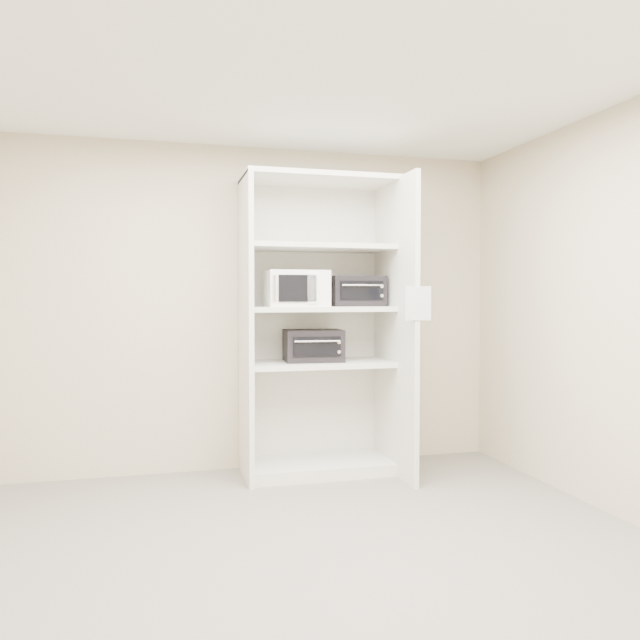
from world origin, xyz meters
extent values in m
cube|color=#6A6459|center=(0.00, 0.00, 0.00)|extent=(4.50, 4.00, 0.01)
cube|color=white|center=(0.00, 0.00, 2.70)|extent=(4.50, 4.00, 0.01)
cube|color=#C8B597|center=(0.00, 2.00, 1.35)|extent=(4.50, 0.02, 2.70)
cube|color=#C8B597|center=(0.00, -2.00, 1.35)|extent=(4.50, 0.02, 2.70)
cube|color=silver|center=(0.02, 1.68, 1.20)|extent=(0.04, 0.60, 2.40)
cube|color=silver|center=(1.22, 1.53, 1.20)|extent=(0.04, 0.90, 2.40)
cube|color=silver|center=(0.62, 1.99, 1.20)|extent=(1.24, 0.02, 2.40)
cube|color=silver|center=(0.62, 1.70, 0.05)|extent=(1.16, 0.56, 0.10)
cube|color=silver|center=(0.62, 1.70, 0.90)|extent=(1.16, 0.56, 0.04)
cube|color=silver|center=(0.62, 1.70, 1.35)|extent=(1.16, 0.56, 0.04)
cube|color=silver|center=(0.62, 1.70, 1.85)|extent=(1.16, 0.56, 0.04)
cube|color=silver|center=(0.62, 1.70, 2.40)|extent=(1.24, 0.60, 0.04)
cube|color=white|center=(0.42, 1.65, 1.51)|extent=(0.49, 0.37, 0.29)
cube|color=black|center=(0.96, 1.76, 1.50)|extent=(0.46, 0.35, 0.25)
cube|color=black|center=(0.58, 1.72, 1.05)|extent=(0.49, 0.39, 0.26)
cube|color=white|center=(1.22, 1.07, 1.40)|extent=(0.19, 0.01, 0.25)
camera|label=1|loc=(-0.67, -3.22, 1.44)|focal=35.00mm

